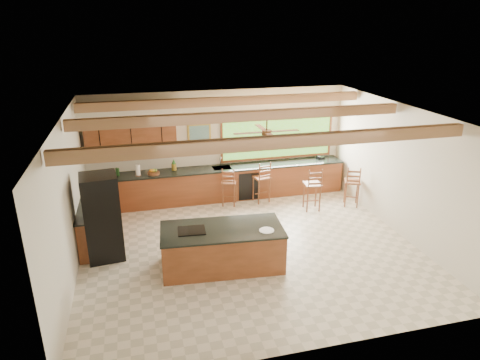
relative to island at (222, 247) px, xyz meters
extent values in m
plane|color=beige|center=(0.73, 0.56, -0.43)|extent=(7.20, 7.20, 0.00)
cube|color=beige|center=(0.73, 3.81, 1.07)|extent=(7.20, 0.04, 3.00)
cube|color=beige|center=(0.73, -2.69, 1.07)|extent=(7.20, 0.04, 3.00)
cube|color=beige|center=(-2.87, 0.56, 1.07)|extent=(0.04, 6.50, 3.00)
cube|color=beige|center=(4.33, 0.56, 1.07)|extent=(0.04, 6.50, 3.00)
cube|color=#A58052|center=(0.73, 0.56, 2.57)|extent=(7.20, 6.50, 0.04)
cube|color=#97654B|center=(0.73, -1.04, 2.43)|extent=(7.10, 0.15, 0.22)
cube|color=#97654B|center=(0.73, 1.06, 2.43)|extent=(7.10, 0.15, 0.22)
cube|color=#97654B|center=(0.73, 2.86, 2.43)|extent=(7.10, 0.15, 0.22)
cube|color=brown|center=(-1.62, 3.62, 1.47)|extent=(2.30, 0.35, 0.70)
cube|color=#EFE7CE|center=(-1.62, 3.55, 2.07)|extent=(2.60, 0.50, 0.48)
cylinder|color=#FFEABF|center=(-2.32, 3.55, 1.84)|extent=(0.10, 0.10, 0.01)
cylinder|color=#FFEABF|center=(-0.92, 3.55, 1.84)|extent=(0.10, 0.10, 0.01)
cube|color=#7CBB42|center=(2.43, 3.78, 1.24)|extent=(3.20, 0.04, 1.30)
cube|color=#B69637|center=(0.18, 3.78, 1.42)|extent=(0.64, 0.03, 0.54)
cube|color=#42785F|center=(0.18, 3.76, 1.42)|extent=(0.54, 0.01, 0.44)
cube|color=brown|center=(0.73, 3.47, 0.01)|extent=(7.00, 0.65, 0.88)
cube|color=black|center=(0.73, 3.47, 0.47)|extent=(7.04, 0.69, 0.04)
cube|color=brown|center=(-2.53, 1.91, 0.01)|extent=(0.65, 2.35, 0.88)
cube|color=black|center=(-2.53, 1.91, 0.47)|extent=(0.69, 2.39, 0.04)
cube|color=black|center=(1.43, 3.14, -0.01)|extent=(0.60, 0.02, 0.78)
cube|color=silver|center=(0.73, 3.47, 0.48)|extent=(0.50, 0.38, 0.03)
cylinder|color=silver|center=(0.73, 3.67, 0.64)|extent=(0.03, 0.03, 0.30)
cylinder|color=silver|center=(0.73, 3.57, 0.77)|extent=(0.03, 0.20, 0.03)
cylinder|color=white|center=(-1.53, 3.38, 0.64)|extent=(0.12, 0.12, 0.30)
cylinder|color=#20451B|center=(-2.03, 3.48, 0.60)|extent=(0.06, 0.06, 0.22)
cylinder|color=#20451B|center=(-2.07, 3.54, 0.60)|extent=(0.06, 0.06, 0.21)
cube|color=black|center=(3.71, 3.54, 0.54)|extent=(0.23, 0.20, 0.10)
cube|color=brown|center=(0.00, 0.00, -0.02)|extent=(2.48, 1.30, 0.81)
cube|color=black|center=(0.00, 0.00, 0.40)|extent=(2.52, 1.34, 0.04)
cube|color=black|center=(-0.60, 0.05, 0.43)|extent=(0.57, 0.47, 0.02)
cylinder|color=white|center=(0.84, -0.30, 0.43)|extent=(0.30, 0.30, 0.01)
cube|color=black|center=(-2.32, 0.96, 0.50)|extent=(0.79, 0.77, 1.85)
cube|color=silver|center=(-1.96, 0.96, 0.50)|extent=(0.03, 0.05, 1.70)
cube|color=brown|center=(0.83, 3.01, 0.23)|extent=(0.51, 0.51, 0.04)
cylinder|color=brown|center=(0.68, 2.86, -0.11)|extent=(0.04, 0.04, 0.64)
cylinder|color=brown|center=(0.99, 2.86, -0.11)|extent=(0.04, 0.04, 0.64)
cylinder|color=brown|center=(0.68, 3.17, -0.11)|extent=(0.04, 0.04, 0.64)
cylinder|color=brown|center=(0.99, 3.17, -0.11)|extent=(0.04, 0.04, 0.64)
cube|color=brown|center=(1.74, 3.01, 0.29)|extent=(0.50, 0.50, 0.04)
cylinder|color=brown|center=(1.57, 2.85, -0.08)|extent=(0.04, 0.04, 0.69)
cylinder|color=brown|center=(1.91, 2.85, -0.08)|extent=(0.04, 0.04, 0.69)
cylinder|color=brown|center=(1.57, 3.18, -0.08)|extent=(0.04, 0.04, 0.69)
cylinder|color=brown|center=(1.91, 3.18, -0.08)|extent=(0.04, 0.04, 0.69)
cube|color=brown|center=(2.88, 2.16, 0.29)|extent=(0.46, 0.46, 0.04)
cylinder|color=brown|center=(2.71, 1.99, -0.08)|extent=(0.04, 0.04, 0.69)
cylinder|color=brown|center=(3.05, 1.99, -0.08)|extent=(0.04, 0.04, 0.69)
cylinder|color=brown|center=(2.71, 2.33, -0.08)|extent=(0.04, 0.04, 0.69)
cylinder|color=brown|center=(3.05, 2.33, -0.08)|extent=(0.04, 0.04, 0.69)
cube|color=brown|center=(4.03, 2.16, 0.26)|extent=(0.53, 0.53, 0.04)
cylinder|color=brown|center=(3.87, 2.00, -0.09)|extent=(0.04, 0.04, 0.66)
cylinder|color=brown|center=(4.19, 2.00, -0.09)|extent=(0.04, 0.04, 0.66)
cylinder|color=brown|center=(3.87, 2.32, -0.09)|extent=(0.04, 0.04, 0.66)
cylinder|color=brown|center=(4.19, 2.32, -0.09)|extent=(0.04, 0.04, 0.66)
camera|label=1|loc=(-1.52, -7.48, 4.32)|focal=32.00mm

